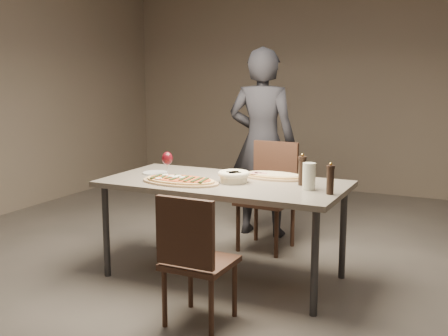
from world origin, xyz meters
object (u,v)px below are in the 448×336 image
at_px(chair_near, 194,254).
at_px(bread_basket, 234,176).
at_px(pepper_mill_left, 330,179).
at_px(carafe, 309,176).
at_px(dining_table, 224,189).
at_px(chair_far, 270,189).
at_px(zucchini_pizza, 180,180).
at_px(ham_pizza, 274,176).
at_px(diner, 262,143).

bearing_deg(chair_near, bread_basket, 98.43).
height_order(pepper_mill_left, chair_near, pepper_mill_left).
bearing_deg(carafe, dining_table, 179.05).
bearing_deg(chair_far, bread_basket, 96.15).
xyz_separation_m(zucchini_pizza, bread_basket, (0.35, 0.18, 0.03)).
bearing_deg(ham_pizza, bread_basket, -149.86).
relative_size(zucchini_pizza, ham_pizza, 1.18).
xyz_separation_m(pepper_mill_left, diner, (-1.00, 1.29, 0.04)).
height_order(ham_pizza, pepper_mill_left, pepper_mill_left).
distance_m(carafe, chair_far, 1.12).
xyz_separation_m(pepper_mill_left, carafe, (-0.17, 0.08, -0.01)).
relative_size(carafe, chair_near, 0.22).
bearing_deg(zucchini_pizza, pepper_mill_left, -8.20).
distance_m(carafe, diner, 1.47).
xyz_separation_m(zucchini_pizza, carafe, (0.93, 0.18, 0.08)).
relative_size(dining_table, pepper_mill_left, 8.34).
relative_size(pepper_mill_left, chair_far, 0.23).
height_order(ham_pizza, diner, diner).
relative_size(dining_table, ham_pizza, 3.50).
relative_size(pepper_mill_left, diner, 0.12).
bearing_deg(diner, carafe, 119.72).
bearing_deg(zucchini_pizza, ham_pizza, 26.94).
bearing_deg(dining_table, bread_basket, -7.18).
height_order(bread_basket, carafe, carafe).
bearing_deg(carafe, pepper_mill_left, -25.46).
bearing_deg(dining_table, zucchini_pizza, -144.49).
distance_m(chair_far, diner, 0.53).
bearing_deg(pepper_mill_left, zucchini_pizza, -174.89).
bearing_deg(chair_near, diner, 101.00).
bearing_deg(zucchini_pizza, bread_basket, 13.75).
bearing_deg(pepper_mill_left, ham_pizza, 145.49).
xyz_separation_m(pepper_mill_left, chair_far, (-0.79, 0.96, -0.33)).
bearing_deg(zucchini_pizza, chair_near, -67.64).
xyz_separation_m(ham_pizza, chair_far, (-0.25, 0.59, -0.24)).
distance_m(dining_table, chair_far, 0.89).
relative_size(ham_pizza, bread_basket, 2.19).
distance_m(zucchini_pizza, bread_basket, 0.40).
relative_size(chair_far, diner, 0.53).
distance_m(dining_table, chair_near, 0.89).
relative_size(bread_basket, carafe, 1.26).
height_order(dining_table, chair_near, chair_near).
xyz_separation_m(dining_table, zucchini_pizza, (-0.27, -0.19, 0.07)).
height_order(bread_basket, diner, diner).
xyz_separation_m(dining_table, chair_far, (0.04, 0.87, -0.17)).
bearing_deg(carafe, chair_near, -118.96).
height_order(dining_table, zucchini_pizza, zucchini_pizza).
height_order(bread_basket, chair_far, chair_far).
height_order(zucchini_pizza, carafe, carafe).
bearing_deg(ham_pizza, diner, 91.86).
height_order(chair_far, diner, diner).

